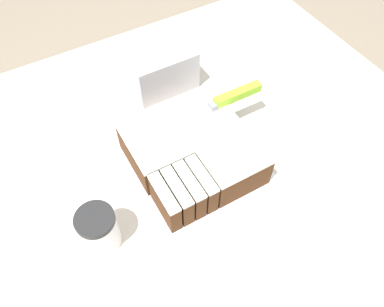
% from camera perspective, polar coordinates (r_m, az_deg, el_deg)
% --- Properties ---
extents(ground_plane, '(8.00, 8.00, 0.00)m').
position_cam_1_polar(ground_plane, '(1.75, -1.58, -19.63)').
color(ground_plane, '#7F705B').
extents(countertop, '(1.40, 1.10, 0.93)m').
position_cam_1_polar(countertop, '(1.31, -2.05, -13.92)').
color(countertop, beige).
rests_on(countertop, ground_plane).
extents(cake_board, '(0.31, 0.32, 0.01)m').
position_cam_1_polar(cake_board, '(0.90, -0.00, -1.74)').
color(cake_board, white).
rests_on(cake_board, countertop).
extents(cake, '(0.26, 0.27, 0.09)m').
position_cam_1_polar(cake, '(0.87, 0.06, 0.21)').
color(cake, '#472814').
rests_on(cake, cake_board).
extents(knife, '(0.33, 0.03, 0.02)m').
position_cam_1_polar(knife, '(0.90, 5.13, 8.16)').
color(knife, silver).
rests_on(knife, cake).
extents(coffee_cup, '(0.08, 0.08, 0.11)m').
position_cam_1_polar(coffee_cup, '(0.79, -13.95, -11.17)').
color(coffee_cup, white).
rests_on(coffee_cup, countertop).
extents(storage_box, '(0.17, 0.13, 0.12)m').
position_cam_1_polar(storage_box, '(1.05, -4.84, 12.82)').
color(storage_box, '#B2B2B7').
rests_on(storage_box, countertop).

